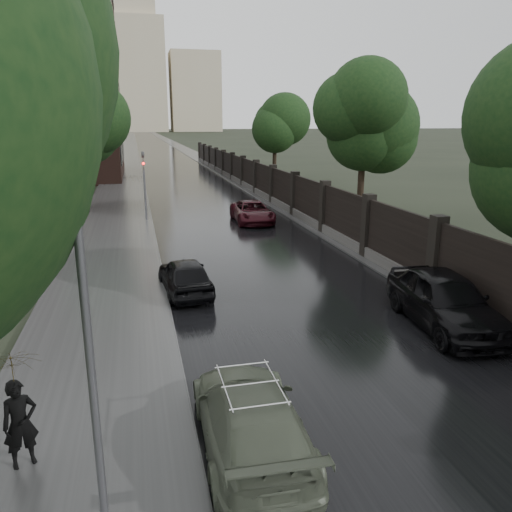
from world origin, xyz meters
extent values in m
cube|color=black|center=(0.00, 190.00, 0.01)|extent=(8.00, 420.00, 0.02)
cube|color=#2D2D2D|center=(-6.00, 190.00, 0.08)|extent=(4.00, 420.00, 0.16)
cube|color=#2D2D2D|center=(5.50, 190.00, 0.04)|extent=(3.00, 420.00, 0.08)
cube|color=#383533|center=(4.60, 32.00, 0.25)|extent=(0.40, 75.00, 0.50)
cube|color=black|center=(4.60, 32.00, 1.50)|extent=(0.15, 75.00, 2.00)
cube|color=black|center=(4.60, 70.00, 1.35)|extent=(0.45, 0.45, 2.70)
cylinder|color=black|center=(-8.00, 30.00, 2.93)|extent=(0.36, 0.36, 5.85)
sphere|color=black|center=(-8.00, 30.00, 5.27)|extent=(4.25, 4.25, 4.25)
cylinder|color=black|center=(7.50, 22.00, 2.76)|extent=(0.36, 0.36, 5.53)
sphere|color=black|center=(7.50, 22.00, 4.97)|extent=(4.08, 4.08, 4.08)
cylinder|color=black|center=(7.50, 40.00, 2.76)|extent=(0.36, 0.36, 5.53)
sphere|color=black|center=(7.50, 40.00, 4.97)|extent=(4.08, 4.08, 4.08)
cylinder|color=#59595E|center=(-5.40, 1.50, 2.50)|extent=(0.10, 0.10, 5.00)
cube|color=#59595E|center=(-5.40, 1.50, 5.05)|extent=(0.25, 0.12, 0.12)
cylinder|color=#59595E|center=(-4.30, 25.00, 1.50)|extent=(0.12, 0.12, 3.00)
imported|color=#59595E|center=(-4.30, 25.00, 3.50)|extent=(0.16, 0.20, 1.00)
sphere|color=#FF0C0C|center=(-4.30, 24.85, 3.35)|extent=(0.14, 0.14, 0.14)
cube|color=tan|center=(-32.00, 300.00, 22.00)|extent=(28.00, 22.00, 44.00)
cube|color=tan|center=(32.00, 300.00, 22.00)|extent=(28.00, 22.00, 44.00)
cube|color=tan|center=(0.00, 300.00, 30.00)|extent=(30.00, 30.00, 60.00)
imported|color=#4F5745|center=(-3.10, 3.54, 0.62)|extent=(1.87, 4.33, 1.24)
imported|color=black|center=(-3.37, 12.16, 0.62)|extent=(1.75, 3.73, 1.23)
imported|color=black|center=(3.40, 7.61, 0.80)|extent=(2.33, 4.83, 1.59)
imported|color=black|center=(1.60, 23.55, 0.61)|extent=(2.12, 4.43, 1.22)
imported|color=black|center=(-6.83, 3.85, 0.91)|extent=(0.64, 0.55, 1.50)
imported|color=black|center=(-6.83, 3.85, 2.11)|extent=(1.15, 1.16, 0.80)
camera|label=1|loc=(-4.78, -3.87, 5.59)|focal=35.00mm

